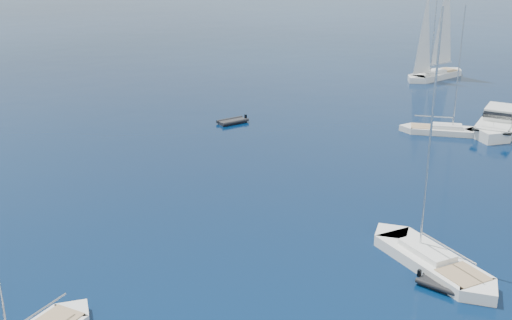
{
  "coord_description": "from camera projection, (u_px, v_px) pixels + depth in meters",
  "views": [
    {
      "loc": [
        -1.84,
        -29.31,
        21.04
      ],
      "look_at": [
        -1.47,
        23.7,
        2.2
      ],
      "focal_mm": 45.18,
      "sensor_mm": 36.0,
      "label": 1
    }
  ],
  "objects": [
    {
      "name": "tender_grey_near",
      "position": [
        439.0,
        288.0,
        40.3
      ],
      "size": [
        3.22,
        3.09,
        0.95
      ],
      "primitive_type": null,
      "rotation": [
        0.0,
        0.0,
        4.01
      ],
      "color": "black",
      "rests_on": "ground"
    },
    {
      "name": "sailboat_mid_r",
      "position": [
        431.0,
        266.0,
        42.91
      ],
      "size": [
        8.13,
        12.05,
        17.53
      ],
      "primitive_type": null,
      "rotation": [
        0.0,
        0.0,
        0.47
      ],
      "color": "white",
      "rests_on": "ground"
    },
    {
      "name": "sailboat_sails_far",
      "position": [
        435.0,
        78.0,
        98.05
      ],
      "size": [
        12.02,
        10.59,
        18.75
      ],
      "primitive_type": null,
      "rotation": [
        0.0,
        0.0,
        2.25
      ],
      "color": "silver",
      "rests_on": "ground"
    },
    {
      "name": "motor_cruiser_distant",
      "position": [
        498.0,
        130.0,
        72.24
      ],
      "size": [
        9.84,
        13.35,
        3.43
      ],
      "primitive_type": null,
      "rotation": [
        0.0,
        0.0,
        2.63
      ],
      "color": "silver",
      "rests_on": "ground"
    },
    {
      "name": "sailboat_centre",
      "position": [
        443.0,
        133.0,
        71.16
      ],
      "size": [
        10.21,
        4.74,
        14.53
      ],
      "primitive_type": null,
      "rotation": [
        0.0,
        0.0,
        4.48
      ],
      "color": "silver",
      "rests_on": "ground"
    },
    {
      "name": "tender_grey_far",
      "position": [
        233.0,
        123.0,
        74.96
      ],
      "size": [
        4.17,
        3.72,
        0.95
      ],
      "primitive_type": null,
      "rotation": [
        0.0,
        0.0,
        2.16
      ],
      "color": "black",
      "rests_on": "ground"
    },
    {
      "name": "tender_yellow",
      "position": [
        422.0,
        259.0,
        43.85
      ],
      "size": [
        4.5,
        4.34,
        0.95
      ],
      "primitive_type": null,
      "rotation": [
        0.0,
        0.0,
        0.85
      ],
      "color": "orange",
      "rests_on": "ground"
    }
  ]
}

